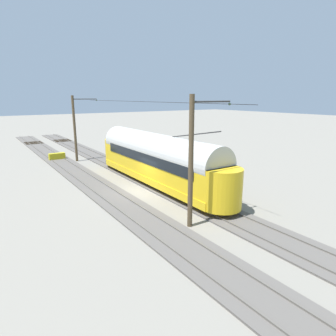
{
  "coord_description": "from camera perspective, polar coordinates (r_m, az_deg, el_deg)",
  "views": [
    {
      "loc": [
        10.19,
        19.27,
        7.22
      ],
      "look_at": [
        -2.82,
        -0.05,
        1.53
      ],
      "focal_mm": 31.27,
      "sensor_mm": 36.0,
      "label": 1
    }
  ],
  "objects": [
    {
      "name": "ground_plane",
      "position": [
        22.97,
        -5.8,
        -4.67
      ],
      "size": [
        220.0,
        220.0,
        0.0
      ],
      "primitive_type": "plane",
      "color": "gray"
    },
    {
      "name": "track_streetcar_siding",
      "position": [
        24.28,
        -1.49,
        -3.45
      ],
      "size": [
        2.8,
        80.0,
        0.18
      ],
      "color": "#56514C",
      "rests_on": "ground"
    },
    {
      "name": "track_adjacent_siding",
      "position": [
        22.32,
        -11.26,
        -5.27
      ],
      "size": [
        2.8,
        80.0,
        0.18
      ],
      "color": "#56514C",
      "rests_on": "ground"
    },
    {
      "name": "vintage_streetcar",
      "position": [
        24.19,
        -2.25,
        1.9
      ],
      "size": [
        2.65,
        17.89,
        5.05
      ],
      "color": "gold",
      "rests_on": "ground"
    },
    {
      "name": "catenary_pole_foreground",
      "position": [
        34.77,
        -17.62,
        7.53
      ],
      "size": [
        2.95,
        0.28,
        7.36
      ],
      "color": "#4C3D28",
      "rests_on": "ground"
    },
    {
      "name": "catenary_pole_mid_near",
      "position": [
        15.96,
        4.7,
        1.49
      ],
      "size": [
        2.95,
        0.28,
        7.36
      ],
      "color": "#4C3D28",
      "rests_on": "ground"
    },
    {
      "name": "overhead_wire_run",
      "position": [
        26.43,
        -6.28,
        12.79
      ],
      "size": [
        2.75,
        25.03,
        0.18
      ],
      "color": "black",
      "rests_on": "ground"
    },
    {
      "name": "switch_stand",
      "position": [
        33.99,
        -8.62,
        2.52
      ],
      "size": [
        0.5,
        0.3,
        1.24
      ],
      "color": "black",
      "rests_on": "ground"
    },
    {
      "name": "track_end_bumper",
      "position": [
        36.67,
        -20.82,
        2.11
      ],
      "size": [
        1.8,
        0.6,
        0.8
      ],
      "primitive_type": "cube",
      "color": "#B2A519",
      "rests_on": "ground"
    }
  ]
}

